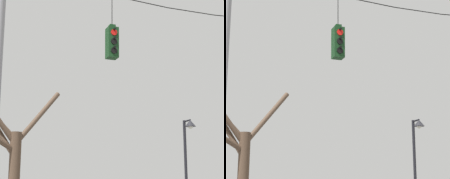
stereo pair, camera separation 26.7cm
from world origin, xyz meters
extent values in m
cylinder|color=black|center=(-1.82, 0.36, 7.39)|extent=(1.83, 0.03, 0.13)
cylinder|color=black|center=(0.00, 0.36, 7.34)|extent=(1.82, 0.03, 0.03)
cube|color=#143819|center=(-2.93, 0.36, 5.85)|extent=(0.34, 0.34, 0.99)
cube|color=#143819|center=(-2.93, 0.36, 6.39)|extent=(0.19, 0.19, 0.10)
cylinder|color=black|center=(-2.93, 0.36, 6.95)|extent=(0.02, 0.02, 1.02)
cylinder|color=red|center=(-2.93, 0.17, 6.14)|extent=(0.20, 0.03, 0.20)
cylinder|color=black|center=(-2.93, 0.13, 6.23)|extent=(0.07, 0.12, 0.07)
cylinder|color=black|center=(-2.93, 0.17, 5.85)|extent=(0.20, 0.03, 0.20)
cylinder|color=black|center=(-2.93, 0.13, 5.94)|extent=(0.07, 0.12, 0.07)
cylinder|color=black|center=(-2.93, 0.17, 5.55)|extent=(0.20, 0.03, 0.20)
cylinder|color=black|center=(-2.93, 0.13, 5.64)|extent=(0.07, 0.12, 0.07)
cylinder|color=red|center=(-2.93, 0.54, 6.14)|extent=(0.20, 0.03, 0.20)
cylinder|color=black|center=(-2.93, 0.59, 6.23)|extent=(0.07, 0.12, 0.07)
cylinder|color=black|center=(-2.93, 0.54, 5.85)|extent=(0.20, 0.03, 0.20)
cylinder|color=black|center=(-2.93, 0.59, 5.94)|extent=(0.07, 0.12, 0.07)
cylinder|color=black|center=(-2.93, 0.54, 5.55)|extent=(0.20, 0.03, 0.20)
cylinder|color=black|center=(-2.93, 0.59, 5.64)|extent=(0.07, 0.12, 0.07)
cylinder|color=black|center=(1.92, 4.44, 2.12)|extent=(0.12, 0.12, 4.23)
cylinder|color=black|center=(1.92, 4.19, 4.18)|extent=(0.07, 0.50, 0.07)
cone|color=#232328|center=(1.92, 3.95, 4.04)|extent=(0.45, 0.45, 0.27)
sphere|color=silver|center=(1.92, 3.95, 3.91)|extent=(0.20, 0.20, 0.20)
cylinder|color=brown|center=(-4.87, 6.52, 1.84)|extent=(0.47, 0.47, 3.67)
cylinder|color=brown|center=(-5.67, 6.67, 4.19)|extent=(1.78, 0.55, 1.87)
cylinder|color=brown|center=(-3.88, 7.06, 4.43)|extent=(2.22, 1.34, 2.60)
cylinder|color=brown|center=(-5.59, 6.89, 3.80)|extent=(1.69, 1.02, 2.52)
camera|label=1|loc=(-7.51, -11.83, 1.43)|focal=70.00mm
camera|label=2|loc=(-7.26, -11.92, 1.43)|focal=70.00mm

